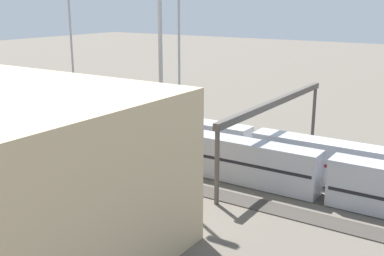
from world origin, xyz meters
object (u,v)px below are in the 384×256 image
signal_gantry (276,109)px  light_mast_2 (69,3)px  train_on_track_4 (325,177)px  train_on_track_1 (58,98)px  train_on_track_3 (175,134)px  light_mast_1 (160,45)px  light_mast_0 (179,25)px

signal_gantry → light_mast_2: bearing=-16.2°
train_on_track_4 → light_mast_2: bearing=-20.2°
train_on_track_1 → train_on_track_4: size_ratio=0.21×
train_on_track_4 → signal_gantry: bearing=-39.6°
train_on_track_1 → signal_gantry: bearing=171.3°
train_on_track_4 → train_on_track_3: (23.06, -5.00, -0.01)m
train_on_track_3 → light_mast_2: 46.66m
train_on_track_4 → light_mast_1: size_ratio=1.87×
train_on_track_4 → light_mast_0: 44.25m
train_on_track_1 → train_on_track_4: bearing=165.6°
train_on_track_3 → light_mast_0: light_mast_0 is taller
train_on_track_1 → light_mast_0: 28.79m
train_on_track_1 → light_mast_0: light_mast_0 is taller
light_mast_2 → signal_gantry: 56.87m
train_on_track_4 → light_mast_0: size_ratio=1.81×
light_mast_0 → train_on_track_3: bearing=123.1°
light_mast_0 → light_mast_1: (-18.76, 30.29, -0.43)m
light_mast_0 → signal_gantry: size_ratio=0.87×
train_on_track_1 → light_mast_1: bearing=152.4°
light_mast_0 → signal_gantry: (-25.85, 15.74, -9.14)m
signal_gantry → light_mast_1: bearing=64.0°
train_on_track_1 → train_on_track_4: 60.27m
train_on_track_1 → light_mast_2: (3.89, -7.94, 18.28)m
light_mast_2 → light_mast_0: bearing=-179.4°
train_on_track_4 → light_mast_1: light_mast_1 is taller
train_on_track_1 → light_mast_1: size_ratio=0.40×
train_on_track_3 → light_mast_0: (11.87, -18.24, 14.10)m
train_on_track_3 → light_mast_0: bearing=-56.9°
train_on_track_4 → light_mast_2: size_ratio=1.43×
train_on_track_3 → train_on_track_1: bearing=-15.8°
light_mast_0 → light_mast_2: 27.60m
light_mast_1 → light_mast_2: 55.15m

